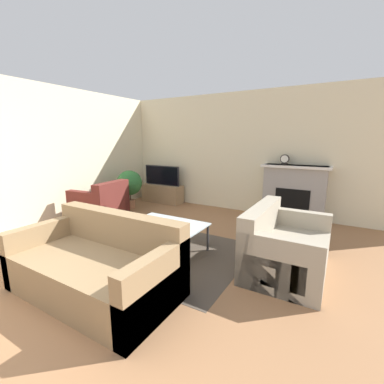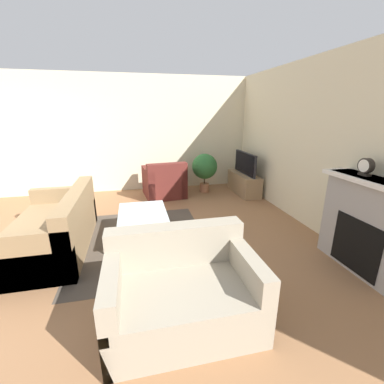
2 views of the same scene
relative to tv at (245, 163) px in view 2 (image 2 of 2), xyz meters
name	(u,v)px [view 2 (image 2 of 2)]	position (x,y,z in m)	size (l,w,h in m)	color
wall_back	(306,144)	(1.68, 0.31, 0.63)	(8.13, 0.06, 2.70)	beige
wall_left	(145,134)	(-0.92, -2.22, 0.63)	(0.06, 8.01, 2.70)	beige
area_rug	(142,241)	(1.91, -2.47, -0.72)	(2.34, 1.91, 0.00)	#4C4238
fireplace	(371,226)	(3.28, 0.12, -0.12)	(1.32, 0.38, 1.15)	#9E9993
tv_stand	(244,183)	(0.00, 0.00, -0.49)	(1.12, 0.40, 0.47)	#997A56
tv	(245,163)	(0.00, 0.00, 0.00)	(1.06, 0.06, 0.51)	#232328
couch_sectional	(54,230)	(1.86, -3.67, -0.44)	(1.86, 0.97, 0.82)	#8C704C
couch_loveseat	(182,292)	(3.54, -2.17, -0.43)	(0.90, 1.33, 0.82)	#9E937F
armchair_by_window	(164,184)	(-0.19, -1.88, -0.43)	(0.98, 0.96, 0.82)	#5B231E
coffee_table	(143,217)	(1.91, -2.45, -0.33)	(1.14, 0.71, 0.43)	#333338
potted_plant	(205,167)	(-0.31, -0.89, -0.12)	(0.60, 0.60, 0.93)	#AD704C
mantel_clock	(366,167)	(3.05, 0.12, 0.53)	(0.18, 0.07, 0.21)	#28231E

